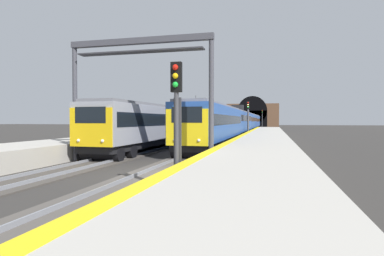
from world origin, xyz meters
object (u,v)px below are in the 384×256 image
(train_adjacent_platform, at_px, (203,122))
(railway_signal_near, at_px, (176,113))
(railway_signal_mid, at_px, (248,116))
(catenary_mast_far, at_px, (196,113))
(train_main_approaching, at_px, (243,122))
(railway_signal_far, at_px, (262,117))
(overhead_signal_gantry, at_px, (139,69))

(train_adjacent_platform, height_order, railway_signal_near, railway_signal_near)
(railway_signal_mid, height_order, catenary_mast_far, catenary_mast_far)
(train_main_approaching, distance_m, railway_signal_near, 47.34)
(railway_signal_near, height_order, catenary_mast_far, catenary_mast_far)
(railway_signal_mid, bearing_deg, railway_signal_far, -180.00)
(railway_signal_near, height_order, overhead_signal_gantry, overhead_signal_gantry)
(train_main_approaching, xyz_separation_m, railway_signal_far, (49.66, -1.81, 1.33))
(railway_signal_mid, xyz_separation_m, catenary_mast_far, (26.08, 13.57, 1.08))
(railway_signal_near, distance_m, catenary_mast_far, 61.63)
(railway_signal_far, bearing_deg, train_adjacent_platform, -6.30)
(train_main_approaching, relative_size, overhead_signal_gantry, 8.87)
(overhead_signal_gantry, bearing_deg, train_adjacent_platform, 4.77)
(railway_signal_near, xyz_separation_m, railway_signal_far, (96.96, -0.00, 0.76))
(train_adjacent_platform, bearing_deg, catenary_mast_far, -162.93)
(railway_signal_mid, xyz_separation_m, railway_signal_far, (62.93, 0.00, 0.44))
(train_adjacent_platform, height_order, overhead_signal_gantry, overhead_signal_gantry)
(overhead_signal_gantry, bearing_deg, railway_signal_mid, -8.85)
(catenary_mast_far, bearing_deg, railway_signal_near, -167.28)
(railway_signal_mid, relative_size, railway_signal_far, 0.87)
(train_adjacent_platform, distance_m, overhead_signal_gantry, 29.73)
(railway_signal_near, relative_size, catenary_mast_far, 0.56)
(overhead_signal_gantry, bearing_deg, train_main_approaching, -3.45)
(train_adjacent_platform, relative_size, railway_signal_near, 13.34)
(railway_signal_mid, bearing_deg, railway_signal_near, 0.00)
(train_adjacent_platform, relative_size, catenary_mast_far, 7.51)
(train_main_approaching, relative_size, catenary_mast_far, 9.61)
(railway_signal_mid, relative_size, catenary_mast_far, 0.63)
(overhead_signal_gantry, bearing_deg, railway_signal_near, -147.20)
(railway_signal_near, relative_size, railway_signal_mid, 0.89)
(railway_signal_near, bearing_deg, railway_signal_mid, -180.00)
(train_main_approaching, bearing_deg, railway_signal_near, 2.52)
(railway_signal_mid, bearing_deg, train_adjacent_platform, -106.82)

